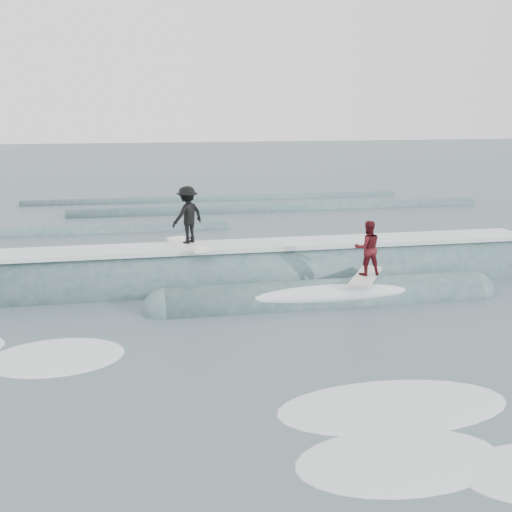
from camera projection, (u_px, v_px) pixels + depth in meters
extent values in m
plane|color=#3F545D|center=(294.00, 358.00, 12.47)|extent=(160.00, 160.00, 0.00)
cylinder|color=#325455|center=(250.00, 282.00, 17.87)|extent=(19.80, 2.22, 2.22)
cylinder|color=#325455|center=(326.00, 301.00, 16.09)|extent=(9.00, 1.26, 1.26)
sphere|color=#325455|center=(165.00, 311.00, 15.31)|extent=(1.26, 1.26, 1.26)
sphere|color=#325455|center=(472.00, 292.00, 16.87)|extent=(1.26, 1.26, 1.26)
cube|color=white|center=(250.00, 245.00, 17.57)|extent=(18.00, 1.30, 0.14)
ellipsoid|color=white|center=(327.00, 291.00, 16.02)|extent=(7.60, 1.30, 0.60)
cube|color=white|center=(188.00, 244.00, 17.21)|extent=(1.27, 2.06, 0.10)
imported|color=black|center=(188.00, 215.00, 16.98)|extent=(1.26, 1.19, 1.71)
cube|color=silver|center=(366.00, 276.00, 16.12)|extent=(1.54, 1.98, 0.10)
imported|color=#4B0E13|center=(367.00, 248.00, 15.91)|extent=(0.77, 0.61, 1.55)
ellipsoid|color=white|center=(56.00, 357.00, 12.52)|extent=(3.00, 2.04, 0.10)
ellipsoid|color=white|center=(393.00, 406.00, 10.45)|extent=(3.66, 2.49, 0.10)
ellipsoid|color=white|center=(399.00, 460.00, 8.85)|extent=(2.76, 1.88, 0.10)
cylinder|color=#325455|center=(282.00, 210.00, 30.26)|extent=(22.00, 0.80, 0.80)
cylinder|color=#325455|center=(217.00, 200.00, 33.55)|extent=(22.00, 0.60, 0.60)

